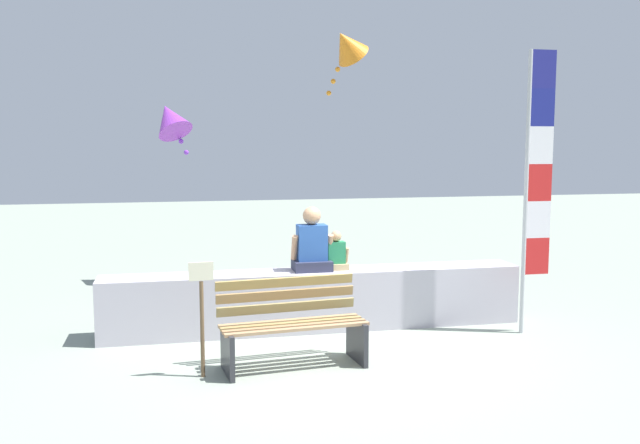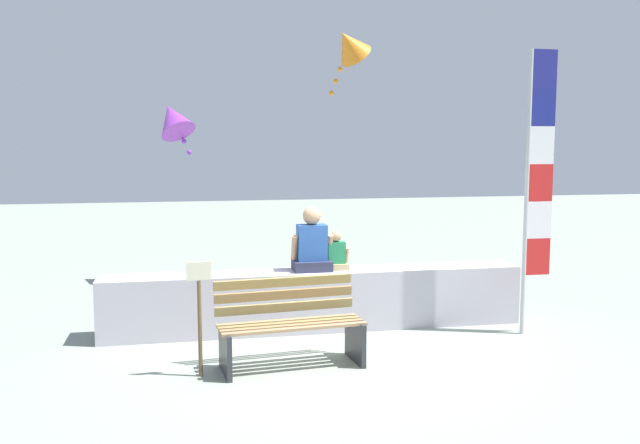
% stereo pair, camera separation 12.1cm
% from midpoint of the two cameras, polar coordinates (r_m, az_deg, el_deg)
% --- Properties ---
extents(ground_plane, '(40.00, 40.00, 0.00)m').
position_cam_midpoint_polar(ground_plane, '(7.56, 0.80, -11.01)').
color(ground_plane, gray).
extents(seawall_ledge, '(5.19, 0.55, 0.73)m').
position_cam_midpoint_polar(seawall_ledge, '(8.44, -0.78, -6.54)').
color(seawall_ledge, '#B4ADBA').
rests_on(seawall_ledge, ground).
extents(park_bench, '(1.55, 0.76, 0.88)m').
position_cam_midpoint_polar(park_bench, '(7.09, -2.86, -8.77)').
color(park_bench, '#A57E59').
rests_on(park_bench, ground).
extents(person_adult, '(0.51, 0.38, 0.79)m').
position_cam_midpoint_polar(person_adult, '(8.33, -1.11, -2.00)').
color(person_adult, '#2C2F46').
rests_on(person_adult, seawall_ledge).
extents(person_child, '(0.31, 0.23, 0.48)m').
position_cam_midpoint_polar(person_child, '(8.41, 0.93, -2.74)').
color(person_child, tan).
rests_on(person_child, seawall_ledge).
extents(flag_banner, '(0.35, 0.05, 3.37)m').
position_cam_midpoint_polar(flag_banner, '(8.44, 17.21, 3.71)').
color(flag_banner, '#B7B7BC').
rests_on(flag_banner, ground).
extents(kite_purple, '(0.90, 0.94, 0.95)m').
position_cam_midpoint_polar(kite_purple, '(11.24, -12.77, 8.45)').
color(kite_purple, purple).
extents(kite_orange, '(0.86, 0.81, 1.10)m').
position_cam_midpoint_polar(kite_orange, '(10.86, 1.92, 14.63)').
color(kite_orange, orange).
extents(sign_post, '(0.24, 0.04, 1.15)m').
position_cam_midpoint_polar(sign_post, '(6.78, -10.41, -7.18)').
color(sign_post, brown).
rests_on(sign_post, ground).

